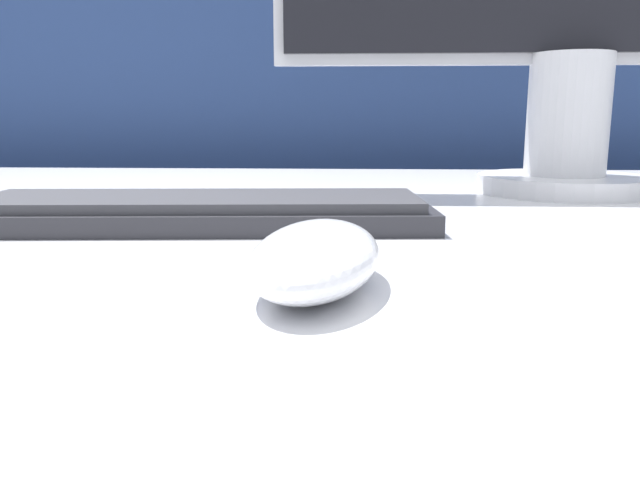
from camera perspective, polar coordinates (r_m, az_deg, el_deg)
The scene contains 3 objects.
partition_panel at distance 1.20m, azimuth 3.20°, elevation -1.16°, with size 5.00×0.03×1.07m.
computer_mouse_near at distance 0.31m, azimuth -0.36°, elevation -1.64°, with size 0.08×0.13×0.03m.
keyboard at distance 0.51m, azimuth -10.92°, elevation 2.59°, with size 0.37×0.14×0.02m.
Camera 1 is at (-0.01, -0.50, 0.79)m, focal length 35.00 mm.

